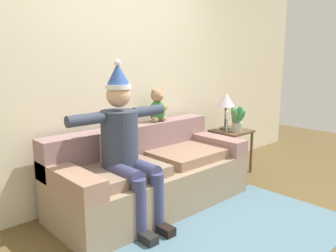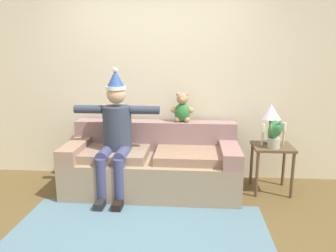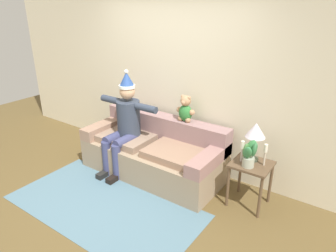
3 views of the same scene
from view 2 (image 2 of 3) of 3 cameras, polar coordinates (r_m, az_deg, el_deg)
The scene contains 11 objects.
ground_plane at distance 3.23m, azimuth -5.07°, elevation -18.21°, with size 10.00×10.00×0.00m, color brown.
back_wall at distance 4.32m, azimuth -1.96°, elevation 8.62°, with size 7.00×0.10×2.70m, color beige.
couch at distance 4.01m, azimuth -2.72°, elevation -6.75°, with size 2.07×0.90×0.81m.
person_seated at distance 3.81m, azimuth -9.32°, elevation -1.07°, with size 1.02×0.77×1.51m.
teddy_bear at distance 4.09m, azimuth 2.55°, elevation 3.11°, with size 0.29×0.17×0.38m.
side_table at distance 4.09m, azimuth 18.01°, elevation -4.78°, with size 0.46×0.44×0.58m.
table_lamp at distance 4.05m, azimuth 17.83°, elevation 2.14°, with size 0.24×0.24×0.49m.
potted_plant at distance 3.93m, azimuth 18.39°, elevation -1.42°, with size 0.19×0.23×0.34m.
candle_tall at distance 3.97m, azimuth 16.52°, elevation -0.99°, with size 0.04×0.04×0.27m.
candle_short at distance 4.08m, azimuth 19.93°, elevation -0.78°, with size 0.04×0.04×0.28m.
area_rug at distance 3.21m, azimuth -5.15°, elevation -18.38°, with size 2.46×1.26×0.01m, color slate.
Camera 2 is at (0.49, -2.73, 1.66)m, focal length 34.27 mm.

